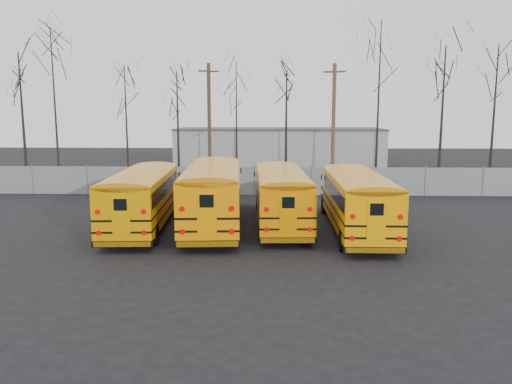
{
  "coord_description": "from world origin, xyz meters",
  "views": [
    {
      "loc": [
        1.23,
        -23.02,
        5.77
      ],
      "look_at": [
        0.39,
        3.23,
        1.6
      ],
      "focal_mm": 35.0,
      "sensor_mm": 36.0,
      "label": 1
    }
  ],
  "objects_px": {
    "bus_b": "(213,190)",
    "utility_pole_left": "(209,122)",
    "bus_d": "(357,197)",
    "utility_pole_right": "(333,124)",
    "bus_a": "(143,194)",
    "bus_c": "(281,192)"
  },
  "relations": [
    {
      "from": "bus_a",
      "to": "utility_pole_left",
      "type": "relative_size",
      "value": 1.11
    },
    {
      "from": "bus_a",
      "to": "bus_d",
      "type": "bearing_deg",
      "value": -7.21
    },
    {
      "from": "bus_d",
      "to": "utility_pole_right",
      "type": "bearing_deg",
      "value": 87.94
    },
    {
      "from": "bus_c",
      "to": "utility_pole_right",
      "type": "relative_size",
      "value": 1.13
    },
    {
      "from": "bus_d",
      "to": "utility_pole_right",
      "type": "relative_size",
      "value": 1.13
    },
    {
      "from": "bus_a",
      "to": "utility_pole_right",
      "type": "bearing_deg",
      "value": 48.86
    },
    {
      "from": "bus_d",
      "to": "utility_pole_right",
      "type": "height_order",
      "value": "utility_pole_right"
    },
    {
      "from": "bus_b",
      "to": "bus_a",
      "type": "bearing_deg",
      "value": -177.41
    },
    {
      "from": "bus_d",
      "to": "utility_pole_right",
      "type": "xyz_separation_m",
      "value": [
        0.66,
        15.41,
        3.14
      ]
    },
    {
      "from": "bus_d",
      "to": "utility_pole_left",
      "type": "bearing_deg",
      "value": 117.67
    },
    {
      "from": "bus_d",
      "to": "utility_pole_right",
      "type": "distance_m",
      "value": 15.74
    },
    {
      "from": "utility_pole_left",
      "to": "utility_pole_right",
      "type": "bearing_deg",
      "value": -37.87
    },
    {
      "from": "bus_b",
      "to": "utility_pole_right",
      "type": "xyz_separation_m",
      "value": [
        7.75,
        14.4,
        2.98
      ]
    },
    {
      "from": "bus_a",
      "to": "bus_c",
      "type": "relative_size",
      "value": 1.02
    },
    {
      "from": "bus_b",
      "to": "utility_pole_left",
      "type": "xyz_separation_m",
      "value": [
        -2.29,
        17.19,
        3.14
      ]
    },
    {
      "from": "bus_d",
      "to": "utility_pole_left",
      "type": "relative_size",
      "value": 1.09
    },
    {
      "from": "bus_a",
      "to": "bus_d",
      "type": "height_order",
      "value": "bus_a"
    },
    {
      "from": "bus_d",
      "to": "bus_b",
      "type": "bearing_deg",
      "value": 172.31
    },
    {
      "from": "bus_a",
      "to": "bus_d",
      "type": "xyz_separation_m",
      "value": [
        10.59,
        -0.61,
        -0.01
      ]
    },
    {
      "from": "bus_d",
      "to": "utility_pole_left",
      "type": "height_order",
      "value": "utility_pole_left"
    },
    {
      "from": "utility_pole_right",
      "to": "utility_pole_left",
      "type": "bearing_deg",
      "value": 177.86
    },
    {
      "from": "bus_b",
      "to": "bus_d",
      "type": "distance_m",
      "value": 7.16
    }
  ]
}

